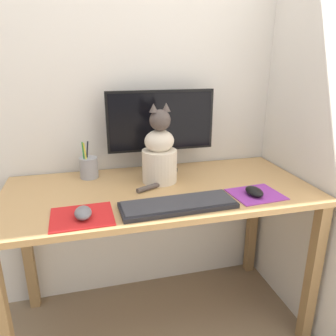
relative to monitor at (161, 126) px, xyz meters
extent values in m
plane|color=#847056|center=(-0.06, -0.23, -0.99)|extent=(12.00, 12.00, 0.00)
cube|color=silver|center=(-0.06, 0.13, 0.26)|extent=(7.00, 0.04, 2.50)
cube|color=silver|center=(0.66, -0.23, 0.26)|extent=(0.04, 7.00, 2.50)
cube|color=tan|center=(-0.06, -0.23, -0.25)|extent=(1.38, 0.65, 0.02)
cube|color=olive|center=(-0.71, -0.51, -0.62)|extent=(0.05, 0.05, 0.72)
cube|color=olive|center=(0.59, -0.51, -0.62)|extent=(0.05, 0.05, 0.72)
cube|color=olive|center=(-0.71, 0.06, -0.62)|extent=(0.05, 0.05, 0.72)
cube|color=olive|center=(0.59, 0.06, -0.62)|extent=(0.05, 0.05, 0.72)
cylinder|color=black|center=(0.00, 0.00, -0.23)|extent=(0.17, 0.17, 0.01)
cylinder|color=black|center=(0.00, 0.00, -0.18)|extent=(0.04, 0.04, 0.10)
cube|color=black|center=(0.00, 0.00, 0.03)|extent=(0.54, 0.02, 0.30)
cube|color=black|center=(0.00, -0.01, 0.03)|extent=(0.51, 0.00, 0.28)
cube|color=black|center=(-0.04, -0.44, -0.23)|extent=(0.46, 0.17, 0.02)
cube|color=#333338|center=(-0.04, -0.44, -0.22)|extent=(0.45, 0.15, 0.01)
cube|color=red|center=(-0.40, -0.43, -0.23)|extent=(0.23, 0.21, 0.00)
cube|color=purple|center=(0.32, -0.40, -0.23)|extent=(0.22, 0.20, 0.00)
ellipsoid|color=slate|center=(-0.40, -0.44, -0.21)|extent=(0.06, 0.10, 0.04)
ellipsoid|color=black|center=(0.31, -0.41, -0.22)|extent=(0.06, 0.11, 0.03)
cylinder|color=beige|center=(-0.04, -0.14, -0.16)|extent=(0.18, 0.18, 0.15)
ellipsoid|color=beige|center=(-0.04, -0.14, -0.04)|extent=(0.15, 0.13, 0.11)
sphere|color=#4C423D|center=(-0.04, -0.15, 0.06)|extent=(0.11, 0.11, 0.10)
cone|color=#4C423D|center=(-0.07, -0.16, 0.12)|extent=(0.04, 0.04, 0.04)
cone|color=#4C423D|center=(-0.01, -0.15, 0.12)|extent=(0.04, 0.04, 0.04)
cylinder|color=#4C423D|center=(-0.07, -0.22, -0.23)|extent=(0.20, 0.12, 0.02)
cylinder|color=#99999E|center=(-0.37, -0.01, -0.19)|extent=(0.09, 0.09, 0.10)
cylinder|color=yellow|center=(-0.37, -0.03, -0.13)|extent=(0.02, 0.01, 0.14)
cylinder|color=black|center=(-0.37, 0.00, -0.13)|extent=(0.02, 0.02, 0.14)
cylinder|color=green|center=(-0.38, -0.01, -0.13)|extent=(0.01, 0.02, 0.14)
camera|label=1|loc=(-0.37, -1.57, 0.33)|focal=35.00mm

